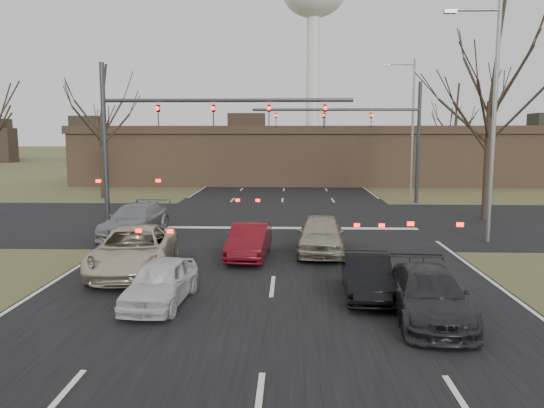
{
  "coord_description": "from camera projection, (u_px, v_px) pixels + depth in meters",
  "views": [
    {
      "loc": [
        0.52,
        -12.61,
        4.62
      ],
      "look_at": [
        -0.15,
        7.09,
        2.0
      ],
      "focal_mm": 35.0,
      "sensor_mm": 36.0,
      "label": 1
    }
  ],
  "objects": [
    {
      "name": "ground",
      "position": [
        268.0,
        322.0,
        13.12
      ],
      "size": [
        360.0,
        360.0,
        0.0
      ],
      "primitive_type": "plane",
      "color": "#454424",
      "rests_on": "ground"
    },
    {
      "name": "road_main",
      "position": [
        286.0,
        168.0,
        72.56
      ],
      "size": [
        14.0,
        300.0,
        0.02
      ],
      "primitive_type": "cube",
      "color": "black",
      "rests_on": "ground"
    },
    {
      "name": "road_cross",
      "position": [
        280.0,
        222.0,
        27.98
      ],
      "size": [
        200.0,
        14.0,
        0.02
      ],
      "primitive_type": "cube",
      "color": "black",
      "rests_on": "ground"
    },
    {
      "name": "building",
      "position": [
        306.0,
        154.0,
        50.34
      ],
      "size": [
        42.4,
        10.4,
        5.3
      ],
      "color": "brown",
      "rests_on": "ground"
    },
    {
      "name": "water_tower",
      "position": [
        314.0,
        4.0,
        127.12
      ],
      "size": [
        15.0,
        15.0,
        44.5
      ],
      "color": "silver",
      "rests_on": "ground"
    },
    {
      "name": "mast_arm_near",
      "position": [
        171.0,
        124.0,
        25.51
      ],
      "size": [
        12.12,
        0.24,
        8.0
      ],
      "color": "#383A3D",
      "rests_on": "ground"
    },
    {
      "name": "mast_arm_far",
      "position": [
        376.0,
        128.0,
        35.03
      ],
      "size": [
        11.12,
        0.24,
        8.0
      ],
      "color": "#383A3D",
      "rests_on": "ground"
    },
    {
      "name": "streetlight_right_near",
      "position": [
        490.0,
        110.0,
        21.99
      ],
      "size": [
        2.34,
        0.25,
        10.0
      ],
      "color": "gray",
      "rests_on": "ground"
    },
    {
      "name": "streetlight_right_far",
      "position": [
        410.0,
        120.0,
        38.81
      ],
      "size": [
        2.34,
        0.25,
        10.0
      ],
      "color": "gray",
      "rests_on": "ground"
    },
    {
      "name": "tree_right_near",
      "position": [
        493.0,
        50.0,
        27.42
      ],
      "size": [
        6.9,
        6.9,
        11.5
      ],
      "color": "black",
      "rests_on": "ground"
    },
    {
      "name": "tree_left_far",
      "position": [
        99.0,
        95.0,
        37.36
      ],
      "size": [
        5.7,
        5.7,
        9.5
      ],
      "color": "black",
      "rests_on": "ground"
    },
    {
      "name": "tree_right_far",
      "position": [
        456.0,
        107.0,
        46.36
      ],
      "size": [
        5.4,
        5.4,
        9.0
      ],
      "color": "black",
      "rests_on": "ground"
    },
    {
      "name": "car_silver_suv",
      "position": [
        134.0,
        250.0,
        17.78
      ],
      "size": [
        3.06,
        5.63,
        1.5
      ],
      "primitive_type": "imported",
      "rotation": [
        0.0,
        0.0,
        0.11
      ],
      "color": "beige",
      "rests_on": "ground"
    },
    {
      "name": "car_white_sedan",
      "position": [
        161.0,
        282.0,
        14.44
      ],
      "size": [
        1.69,
        3.7,
        1.23
      ],
      "primitive_type": "imported",
      "rotation": [
        0.0,
        0.0,
        -0.07
      ],
      "color": "silver",
      "rests_on": "ground"
    },
    {
      "name": "car_black_hatch",
      "position": [
        367.0,
        275.0,
        15.13
      ],
      "size": [
        1.45,
        3.71,
        1.2
      ],
      "primitive_type": "imported",
      "rotation": [
        0.0,
        0.0,
        -0.05
      ],
      "color": "black",
      "rests_on": "ground"
    },
    {
      "name": "car_charcoal_sedan",
      "position": [
        429.0,
        295.0,
        13.21
      ],
      "size": [
        2.03,
        4.4,
        1.25
      ],
      "primitive_type": "imported",
      "rotation": [
        0.0,
        0.0,
        -0.07
      ],
      "color": "#232325",
      "rests_on": "ground"
    },
    {
      "name": "car_grey_ahead",
      "position": [
        135.0,
        220.0,
        24.01
      ],
      "size": [
        2.5,
        5.15,
        1.44
      ],
      "primitive_type": "imported",
      "rotation": [
        0.0,
        0.0,
        -0.1
      ],
      "color": "gray",
      "rests_on": "ground"
    },
    {
      "name": "car_red_ahead",
      "position": [
        249.0,
        241.0,
        19.82
      ],
      "size": [
        1.56,
        3.91,
        1.26
      ],
      "primitive_type": "imported",
      "rotation": [
        0.0,
        0.0,
        -0.06
      ],
      "color": "#590C14",
      "rests_on": "ground"
    },
    {
      "name": "car_silver_ahead",
      "position": [
        321.0,
        234.0,
        20.6
      ],
      "size": [
        2.04,
        4.45,
        1.48
      ],
      "primitive_type": "imported",
      "rotation": [
        0.0,
        0.0,
        -0.07
      ],
      "color": "#9F9A81",
      "rests_on": "ground"
    }
  ]
}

